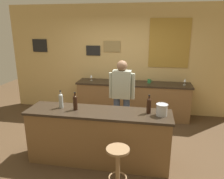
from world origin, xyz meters
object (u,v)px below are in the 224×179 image
wine_bottle_a (61,100)px  wine_bottle_b (75,102)px  ice_bucket (162,109)px  bar_stool (118,163)px  wine_glass_b (185,80)px  coffee_mug (149,81)px  wine_bottle_c (149,105)px  wine_glass_a (91,76)px  bartender (122,94)px

wine_bottle_a → wine_bottle_b: bearing=-10.1°
wine_bottle_a → ice_bucket: size_ratio=1.63×
bar_stool → ice_bucket: (0.58, 0.68, 0.56)m
wine_bottle_b → wine_glass_b: size_ratio=1.97×
bar_stool → coffee_mug: size_ratio=5.44×
wine_bottle_c → wine_glass_a: size_ratio=1.97×
bartender → wine_glass_b: (1.37, 1.12, 0.07)m
bartender → wine_bottle_c: 1.04m
wine_glass_b → wine_glass_a: bearing=178.9°
wine_bottle_c → wine_glass_a: (-1.50, 2.04, -0.05)m
wine_bottle_a → wine_bottle_c: 1.47m
wine_bottle_b → wine_bottle_c: size_ratio=1.00×
wine_glass_a → wine_glass_b: same height
ice_bucket → wine_glass_a: size_ratio=1.21×
bar_stool → ice_bucket: bearing=49.6°
bar_stool → wine_bottle_b: wine_bottle_b is taller
ice_bucket → wine_glass_b: 2.15m
wine_bottle_a → coffee_mug: 2.51m
wine_bottle_b → bartender: bearing=55.7°
ice_bucket → coffee_mug: ice_bucket is taller
coffee_mug → bar_stool: bearing=-97.3°
bartender → wine_glass_a: 1.51m
wine_bottle_c → ice_bucket: (0.20, -0.06, -0.04)m
wine_glass_a → ice_bucket: bearing=-50.9°
bartender → coffee_mug: (0.53, 1.15, 0.01)m
bartender → ice_bucket: bearing=-51.2°
wine_bottle_b → ice_bucket: bearing=0.4°
bartender → wine_glass_b: bartender is taller
coffee_mug → wine_bottle_c: bearing=-89.3°
bar_stool → wine_bottle_c: bearing=62.8°
wine_bottle_a → ice_bucket: (1.67, -0.04, -0.04)m
bartender → wine_glass_b: 1.77m
wine_glass_a → coffee_mug: (1.48, -0.01, -0.06)m
bar_stool → wine_glass_b: (1.20, 2.74, 0.55)m
bar_stool → wine_glass_b: 3.04m
ice_bucket → wine_glass_a: 2.70m
ice_bucket → wine_glass_b: ice_bucket is taller
bartender → coffee_mug: bartender is taller
wine_bottle_c → wine_glass_b: bearing=67.8°
wine_bottle_a → wine_glass_a: (-0.04, 2.06, -0.05)m
ice_bucket → coffee_mug: bearing=96.1°
bartender → wine_bottle_b: (-0.64, -0.94, 0.12)m
bartender → wine_bottle_c: bartender is taller
wine_bottle_c → bartender: bearing=122.1°
ice_bucket → wine_glass_b: bearing=73.3°
bar_stool → coffee_mug: 2.83m
bartender → wine_bottle_b: 1.15m
bartender → ice_bucket: 1.20m
wine_bottle_c → ice_bucket: wine_bottle_c is taller
wine_glass_b → bartender: bearing=-140.7°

